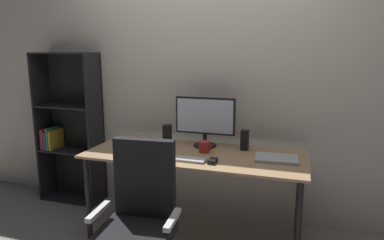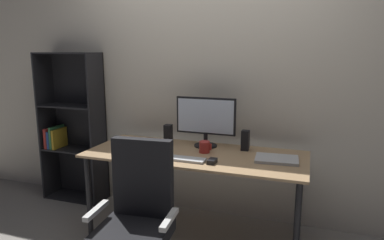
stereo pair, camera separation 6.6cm
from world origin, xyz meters
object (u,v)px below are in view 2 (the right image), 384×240
at_px(speaker_left, 168,134).
at_px(bookshelf, 73,128).
at_px(monitor, 206,119).
at_px(keyboard, 186,159).
at_px(speaker_right, 245,140).
at_px(laptop, 277,159).
at_px(coffee_mug, 205,147).
at_px(mouse, 212,161).
at_px(office_chair, 136,229).
at_px(desk, 195,162).

relative_size(speaker_left, bookshelf, 0.11).
bearing_deg(monitor, keyboard, -93.27).
relative_size(speaker_right, bookshelf, 0.11).
distance_m(laptop, bookshelf, 2.17).
bearing_deg(coffee_mug, laptop, -2.21).
height_order(mouse, office_chair, office_chair).
height_order(office_chair, bookshelf, bookshelf).
height_order(speaker_right, bookshelf, bookshelf).
bearing_deg(coffee_mug, desk, -148.47).
relative_size(mouse, laptop, 0.30).
height_order(speaker_left, bookshelf, bookshelf).
bearing_deg(monitor, desk, -95.03).
xyz_separation_m(coffee_mug, office_chair, (-0.19, -0.84, -0.33)).
height_order(desk, mouse, mouse).
relative_size(desk, office_chair, 1.77).
distance_m(mouse, speaker_right, 0.46).
distance_m(desk, laptop, 0.66).
relative_size(mouse, bookshelf, 0.06).
xyz_separation_m(monitor, keyboard, (-0.02, -0.43, -0.24)).
relative_size(keyboard, coffee_mug, 2.79).
height_order(monitor, mouse, monitor).
distance_m(keyboard, mouse, 0.21).
bearing_deg(desk, coffee_mug, 31.53).
distance_m(desk, office_chair, 0.83).
relative_size(coffee_mug, bookshelf, 0.07).
xyz_separation_m(desk, mouse, (0.20, -0.21, 0.09)).
distance_m(keyboard, office_chair, 0.67).
xyz_separation_m(speaker_left, office_chair, (0.20, -1.01, -0.37)).
bearing_deg(bookshelf, mouse, -18.64).
bearing_deg(office_chair, desk, 76.06).
bearing_deg(coffee_mug, monitor, 104.52).
xyz_separation_m(office_chair, bookshelf, (-1.36, 1.16, 0.30)).
bearing_deg(speaker_left, bookshelf, 172.79).
distance_m(monitor, bookshelf, 1.53).
bearing_deg(keyboard, speaker_left, 128.34).
height_order(keyboard, laptop, laptop).
height_order(desk, coffee_mug, coffee_mug).
xyz_separation_m(desk, laptop, (0.65, 0.02, 0.09)).
distance_m(monitor, laptop, 0.70).
bearing_deg(monitor, laptop, -18.18).
relative_size(keyboard, bookshelf, 0.19).
xyz_separation_m(coffee_mug, speaker_right, (0.30, 0.18, 0.04)).
bearing_deg(speaker_right, desk, -149.50).
relative_size(desk, speaker_left, 10.49).
bearing_deg(laptop, speaker_right, 140.49).
xyz_separation_m(keyboard, mouse, (0.21, -0.00, 0.01)).
distance_m(speaker_right, bookshelf, 1.86).
relative_size(speaker_left, speaker_right, 1.00).
xyz_separation_m(mouse, speaker_left, (-0.53, 0.42, 0.07)).
xyz_separation_m(monitor, speaker_left, (-0.35, -0.01, -0.16)).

